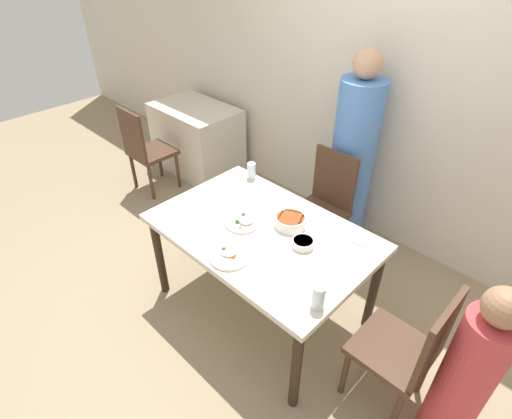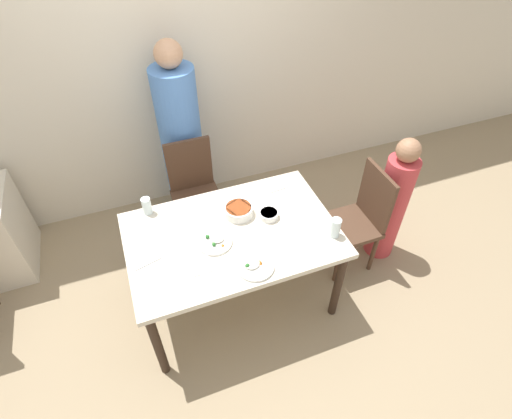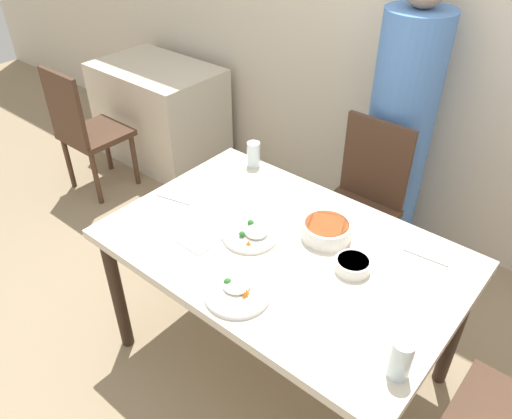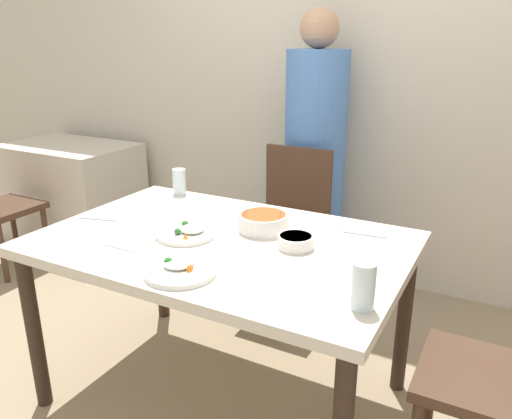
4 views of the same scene
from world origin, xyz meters
name	(u,v)px [view 2 (image 2 of 4)]	position (x,y,z in m)	size (l,w,h in m)	color
ground_plane	(236,295)	(0.00, 0.00, 0.00)	(10.00, 10.00, 0.00)	#998466
wall_back	(174,61)	(0.00, 1.42, 1.35)	(10.00, 0.06, 2.70)	beige
dining_table	(233,241)	(0.00, 0.00, 0.65)	(1.41, 0.93, 0.73)	beige
chair_adult_spot	(195,190)	(-0.08, 0.81, 0.49)	(0.40, 0.40, 0.91)	#4C3323
chair_child_spot	(359,218)	(1.05, 0.02, 0.49)	(0.40, 0.40, 0.91)	#4C3323
person_adult	(182,142)	(-0.08, 1.15, 0.75)	(0.35, 0.35, 1.63)	#5184D1
person_child	(391,204)	(1.34, 0.02, 0.54)	(0.24, 0.24, 1.15)	#C63D42
bowl_curry	(239,210)	(0.10, 0.16, 0.77)	(0.20, 0.20, 0.07)	white
plate_rice_adult	(215,241)	(-0.13, -0.04, 0.74)	(0.23, 0.23, 0.05)	white
plate_rice_child	(255,266)	(0.04, -0.32, 0.74)	(0.24, 0.24, 0.05)	white
bowl_rice_small	(269,214)	(0.29, 0.06, 0.76)	(0.13, 0.13, 0.05)	white
glass_water_tall	(147,206)	(-0.49, 0.40, 0.79)	(0.07, 0.07, 0.13)	silver
glass_water_short	(335,228)	(0.64, -0.26, 0.80)	(0.07, 0.07, 0.14)	silver
napkin_folded	(199,266)	(-0.28, -0.19, 0.73)	(0.14, 0.14, 0.01)	white
fork_steel	(148,264)	(-0.58, -0.06, 0.73)	(0.18, 0.06, 0.01)	silver
spoon_steel	(279,189)	(0.47, 0.30, 0.73)	(0.18, 0.04, 0.01)	silver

